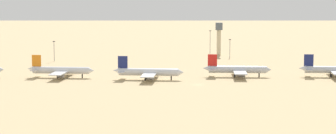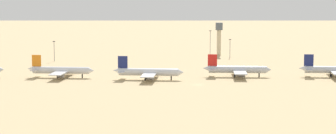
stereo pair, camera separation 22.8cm
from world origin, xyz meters
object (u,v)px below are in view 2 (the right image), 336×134
at_px(parked_jet_red_3, 237,70).
at_px(light_pole_east, 54,49).
at_px(parked_jet_orange_1, 60,70).
at_px(light_pole_west, 230,47).
at_px(parked_jet_navy_2, 148,72).
at_px(light_pole_mid, 210,41).
at_px(parked_jet_navy_4, 333,70).
at_px(control_tower, 219,36).

bearing_deg(parked_jet_red_3, light_pole_east, 150.02).
xyz_separation_m(parked_jet_orange_1, light_pole_west, (106.98, 103.91, 3.87)).
distance_m(light_pole_west, light_pole_east, 128.95).
height_order(parked_jet_orange_1, parked_jet_navy_2, parked_jet_navy_2).
bearing_deg(light_pole_east, parked_jet_orange_1, -76.17).
bearing_deg(light_pole_mid, parked_jet_red_3, -86.35).
height_order(light_pole_west, light_pole_mid, light_pole_mid).
bearing_deg(light_pole_east, parked_jet_navy_2, -51.30).
bearing_deg(parked_jet_navy_4, light_pole_mid, 122.00).
relative_size(parked_jet_red_3, light_pole_east, 2.77).
relative_size(parked_jet_navy_2, light_pole_east, 2.81).
height_order(parked_jet_red_3, light_pole_mid, light_pole_mid).
height_order(light_pole_west, light_pole_east, light_pole_east).
relative_size(parked_jet_orange_1, parked_jet_navy_2, 0.98).
bearing_deg(parked_jet_navy_2, light_pole_mid, 77.79).
bearing_deg(control_tower, parked_jet_navy_2, -110.85).
bearing_deg(light_pole_east, control_tower, 18.37).
xyz_separation_m(parked_jet_navy_2, light_pole_west, (55.97, 111.70, 3.78)).
relative_size(control_tower, light_pole_east, 1.76).
distance_m(parked_jet_navy_4, light_pole_mid, 145.06).
distance_m(control_tower, light_pole_mid, 15.19).
bearing_deg(light_pole_mid, parked_jet_orange_1, -125.11).
bearing_deg(control_tower, parked_jet_red_3, -88.86).
distance_m(parked_jet_navy_2, light_pole_east, 113.43).
bearing_deg(control_tower, light_pole_mid, 114.40).
bearing_deg(light_pole_east, light_pole_mid, 24.93).
bearing_deg(parked_jet_orange_1, parked_jet_red_3, 7.45).
xyz_separation_m(parked_jet_red_3, light_pole_west, (4.82, 99.82, 3.83)).
bearing_deg(light_pole_mid, control_tower, -65.60).
bearing_deg(light_pole_east, light_pole_west, 10.37).
xyz_separation_m(parked_jet_navy_2, light_pole_mid, (42.87, 141.35, 6.12)).
xyz_separation_m(parked_jet_orange_1, parked_jet_navy_4, (158.14, 3.65, 0.06)).
height_order(light_pole_mid, light_pole_east, light_pole_mid).
xyz_separation_m(parked_jet_navy_2, parked_jet_red_3, (51.14, 11.88, -0.05)).
relative_size(parked_jet_red_3, parked_jet_navy_4, 1.00).
xyz_separation_m(parked_jet_navy_2, parked_jet_navy_4, (107.12, 11.44, -0.04)).
xyz_separation_m(parked_jet_navy_2, light_pole_east, (-70.87, 88.48, 4.02)).
distance_m(parked_jet_red_3, light_pole_east, 144.12).
bearing_deg(light_pole_west, parked_jet_orange_1, -135.83).
height_order(parked_jet_navy_2, control_tower, control_tower).
bearing_deg(parked_jet_orange_1, control_tower, 55.50).
relative_size(parked_jet_navy_2, parked_jet_navy_4, 1.01).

